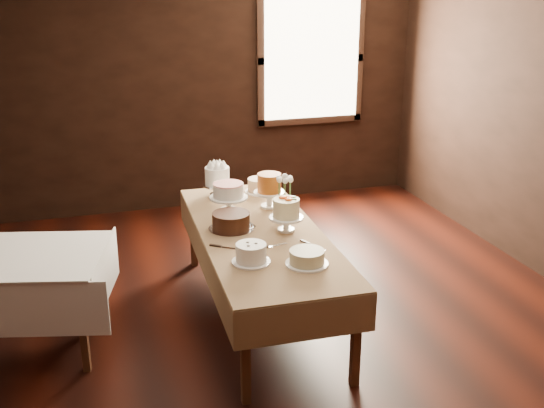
{
  "coord_description": "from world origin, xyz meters",
  "views": [
    {
      "loc": [
        -1.27,
        -3.98,
        2.5
      ],
      "look_at": [
        0.0,
        0.2,
        0.95
      ],
      "focal_mm": 42.86,
      "sensor_mm": 36.0,
      "label": 1
    }
  ],
  "objects_px": {
    "display_table": "(260,238)",
    "cake_chocolate": "(231,222)",
    "cake_server_b": "(317,247)",
    "cake_server_c": "(245,220)",
    "cake_server_e": "(231,248)",
    "flower_vase": "(285,209)",
    "cake_flowers": "(286,217)",
    "cake_cream": "(307,258)",
    "cake_meringue": "(217,182)",
    "cake_server_d": "(288,215)",
    "side_table": "(41,265)",
    "cake_lattice": "(229,198)",
    "cake_server_a": "(278,245)",
    "cake_speckled": "(259,186)",
    "cake_swirl": "(251,254)",
    "cake_caramel": "(269,192)"
  },
  "relations": [
    {
      "from": "cake_flowers",
      "to": "cake_swirl",
      "type": "height_order",
      "value": "cake_flowers"
    },
    {
      "from": "cake_speckled",
      "to": "cake_server_d",
      "type": "height_order",
      "value": "cake_speckled"
    },
    {
      "from": "side_table",
      "to": "cake_cream",
      "type": "bearing_deg",
      "value": -21.51
    },
    {
      "from": "display_table",
      "to": "cake_cream",
      "type": "height_order",
      "value": "cake_cream"
    },
    {
      "from": "cake_server_e",
      "to": "flower_vase",
      "type": "relative_size",
      "value": 1.93
    },
    {
      "from": "cake_meringue",
      "to": "cake_server_e",
      "type": "xyz_separation_m",
      "value": [
        -0.16,
        -1.15,
        -0.12
      ]
    },
    {
      "from": "cake_cream",
      "to": "cake_server_d",
      "type": "bearing_deg",
      "value": 79.44
    },
    {
      "from": "cake_speckled",
      "to": "cake_lattice",
      "type": "xyz_separation_m",
      "value": [
        -0.37,
        -0.38,
        0.04
      ]
    },
    {
      "from": "cake_server_b",
      "to": "cake_server_c",
      "type": "bearing_deg",
      "value": -175.61
    },
    {
      "from": "cake_lattice",
      "to": "cake_swirl",
      "type": "relative_size",
      "value": 1.1
    },
    {
      "from": "cake_server_d",
      "to": "flower_vase",
      "type": "relative_size",
      "value": 1.93
    },
    {
      "from": "cake_speckled",
      "to": "cake_server_e",
      "type": "bearing_deg",
      "value": -114.88
    },
    {
      "from": "cake_server_b",
      "to": "cake_server_e",
      "type": "bearing_deg",
      "value": -128.14
    },
    {
      "from": "cake_server_a",
      "to": "cake_server_d",
      "type": "height_order",
      "value": "same"
    },
    {
      "from": "cake_flowers",
      "to": "flower_vase",
      "type": "height_order",
      "value": "cake_flowers"
    },
    {
      "from": "display_table",
      "to": "cake_server_d",
      "type": "distance_m",
      "value": 0.41
    },
    {
      "from": "cake_caramel",
      "to": "cake_flowers",
      "type": "distance_m",
      "value": 0.54
    },
    {
      "from": "cake_server_b",
      "to": "cake_speckled",
      "type": "bearing_deg",
      "value": 159.13
    },
    {
      "from": "cake_meringue",
      "to": "cake_server_c",
      "type": "relative_size",
      "value": 1.21
    },
    {
      "from": "display_table",
      "to": "cake_flowers",
      "type": "relative_size",
      "value": 8.23
    },
    {
      "from": "cake_caramel",
      "to": "cake_server_c",
      "type": "xyz_separation_m",
      "value": [
        -0.27,
        -0.24,
        -0.12
      ]
    },
    {
      "from": "cake_meringue",
      "to": "cake_server_d",
      "type": "xyz_separation_m",
      "value": [
        0.43,
        -0.63,
        -0.12
      ]
    },
    {
      "from": "cake_server_a",
      "to": "flower_vase",
      "type": "relative_size",
      "value": 1.93
    },
    {
      "from": "cake_chocolate",
      "to": "cake_server_e",
      "type": "relative_size",
      "value": 1.42
    },
    {
      "from": "flower_vase",
      "to": "cake_speckled",
      "type": "bearing_deg",
      "value": 92.36
    },
    {
      "from": "cake_speckled",
      "to": "cake_server_e",
      "type": "xyz_separation_m",
      "value": [
        -0.53,
        -1.14,
        -0.05
      ]
    },
    {
      "from": "side_table",
      "to": "cake_server_b",
      "type": "xyz_separation_m",
      "value": [
        1.85,
        -0.42,
        0.08
      ]
    },
    {
      "from": "cake_server_a",
      "to": "flower_vase",
      "type": "distance_m",
      "value": 0.6
    },
    {
      "from": "display_table",
      "to": "cake_speckled",
      "type": "height_order",
      "value": "cake_speckled"
    },
    {
      "from": "cake_meringue",
      "to": "cake_speckled",
      "type": "xyz_separation_m",
      "value": [
        0.37,
        -0.01,
        -0.06
      ]
    },
    {
      "from": "side_table",
      "to": "flower_vase",
      "type": "distance_m",
      "value": 1.85
    },
    {
      "from": "display_table",
      "to": "cake_chocolate",
      "type": "height_order",
      "value": "cake_chocolate"
    },
    {
      "from": "cake_swirl",
      "to": "cake_server_c",
      "type": "distance_m",
      "value": 0.79
    },
    {
      "from": "side_table",
      "to": "cake_server_e",
      "type": "distance_m",
      "value": 1.3
    },
    {
      "from": "cake_server_d",
      "to": "cake_speckled",
      "type": "bearing_deg",
      "value": 35.97
    },
    {
      "from": "cake_meringue",
      "to": "cake_flowers",
      "type": "xyz_separation_m",
      "value": [
        0.31,
        -0.94,
        -0.01
      ]
    },
    {
      "from": "side_table",
      "to": "cake_flowers",
      "type": "bearing_deg",
      "value": -1.89
    },
    {
      "from": "side_table",
      "to": "cake_server_a",
      "type": "height_order",
      "value": "same"
    },
    {
      "from": "cake_caramel",
      "to": "cake_cream",
      "type": "height_order",
      "value": "cake_caramel"
    },
    {
      "from": "cake_lattice",
      "to": "cake_server_a",
      "type": "relative_size",
      "value": 1.28
    },
    {
      "from": "side_table",
      "to": "cake_chocolate",
      "type": "relative_size",
      "value": 3.0
    },
    {
      "from": "side_table",
      "to": "cake_lattice",
      "type": "xyz_separation_m",
      "value": [
        1.44,
        0.5,
        0.18
      ]
    },
    {
      "from": "side_table",
      "to": "cake_swirl",
      "type": "bearing_deg",
      "value": -21.43
    },
    {
      "from": "cake_chocolate",
      "to": "cake_server_b",
      "type": "bearing_deg",
      "value": -46.02
    },
    {
      "from": "cake_server_b",
      "to": "cake_server_d",
      "type": "bearing_deg",
      "value": 156.2
    },
    {
      "from": "side_table",
      "to": "cake_lattice",
      "type": "height_order",
      "value": "cake_lattice"
    },
    {
      "from": "cake_server_a",
      "to": "cake_server_e",
      "type": "bearing_deg",
      "value": 161.12
    },
    {
      "from": "cake_cream",
      "to": "cake_server_a",
      "type": "height_order",
      "value": "cake_cream"
    },
    {
      "from": "cake_caramel",
      "to": "cake_server_c",
      "type": "bearing_deg",
      "value": -138.69
    },
    {
      "from": "cake_flowers",
      "to": "flower_vase",
      "type": "bearing_deg",
      "value": 74.14
    }
  ]
}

